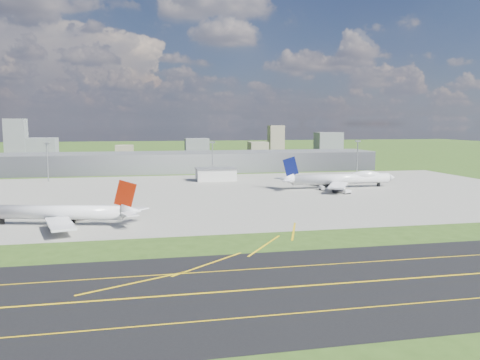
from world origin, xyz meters
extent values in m
plane|color=#314D18|center=(0.00, 150.00, 0.00)|extent=(1400.00, 1400.00, 0.00)
cube|color=black|center=(0.00, -110.00, 0.03)|extent=(1400.00, 60.00, 0.06)
cube|color=gray|center=(10.00, 40.00, 0.04)|extent=(360.00, 190.00, 0.08)
cube|color=slate|center=(0.00, 165.00, 7.50)|extent=(300.00, 42.00, 15.00)
cube|color=silver|center=(10.00, 100.00, 4.00)|extent=(26.00, 16.00, 8.00)
cylinder|color=gray|center=(-100.00, 115.00, 12.50)|extent=(0.70, 0.70, 25.00)
cube|color=gray|center=(-100.00, 115.00, 25.30)|extent=(3.50, 2.00, 1.20)
cylinder|color=gray|center=(10.00, 115.00, 12.50)|extent=(0.70, 0.70, 25.00)
cube|color=gray|center=(10.00, 115.00, 25.30)|extent=(3.50, 2.00, 1.20)
cylinder|color=gray|center=(120.00, 115.00, 12.50)|extent=(0.70, 0.70, 25.00)
cube|color=gray|center=(120.00, 115.00, 25.30)|extent=(3.50, 2.00, 1.20)
cylinder|color=white|center=(-70.63, -27.01, 4.92)|extent=(51.66, 17.78, 5.37)
cone|color=white|center=(-41.98, -34.16, 5.64)|extent=(8.25, 6.94, 5.37)
cube|color=maroon|center=(-72.37, -26.57, 3.26)|extent=(41.83, 12.44, 1.16)
cube|color=white|center=(-66.34, -41.23, 3.31)|extent=(14.15, 24.59, 0.81)
cube|color=white|center=(-60.16, -16.47, 3.31)|extent=(21.96, 22.33, 0.81)
cube|color=maroon|center=(-44.15, -33.62, 12.08)|extent=(8.76, 2.59, 10.81)
cylinder|color=#38383D|center=(-67.64, -37.44, 1.61)|extent=(5.47, 3.97, 2.86)
cylinder|color=#38383D|center=(-63.09, -19.20, 1.61)|extent=(5.47, 3.97, 2.86)
cube|color=black|center=(-66.40, -32.21, 1.12)|extent=(1.65, 1.39, 2.24)
cube|color=black|center=(-64.45, -24.40, 1.12)|extent=(1.65, 1.39, 2.24)
cube|color=black|center=(-90.60, -22.02, 1.12)|extent=(1.65, 1.39, 2.24)
cylinder|color=white|center=(78.36, 48.66, 5.42)|extent=(61.23, 7.61, 6.11)
cone|color=white|center=(111.36, 49.47, 5.42)|extent=(5.08, 6.23, 6.11)
cone|color=white|center=(43.88, 47.81, 6.21)|extent=(8.03, 6.30, 6.11)
cube|color=navy|center=(80.33, 48.71, 3.53)|extent=(50.15, 3.74, 1.28)
ellipsoid|color=white|center=(94.24, 49.05, 7.25)|extent=(19.70, 6.59, 5.50)
cube|color=white|center=(69.15, 63.40, 3.65)|extent=(21.90, 28.09, 0.89)
cube|color=white|center=(69.88, 33.49, 3.65)|extent=(20.94, 28.39, 0.89)
cube|color=#080E40|center=(46.34, 47.87, 13.40)|extent=(9.83, 0.73, 11.91)
cylinder|color=#38383D|center=(73.02, 57.40, 1.77)|extent=(5.50, 3.29, 3.15)
cylinder|color=#38383D|center=(67.09, 67.11, 1.77)|extent=(5.50, 3.29, 3.15)
cylinder|color=#38383D|center=(73.46, 39.67, 1.77)|extent=(5.50, 3.29, 3.15)
cylinder|color=#38383D|center=(68.01, 29.68, 1.77)|extent=(5.50, 3.29, 3.15)
cube|color=black|center=(72.34, 52.95, 1.23)|extent=(1.61, 1.22, 2.46)
cube|color=black|center=(72.56, 44.08, 1.23)|extent=(1.61, 1.22, 2.46)
cube|color=black|center=(102.99, 49.27, 1.23)|extent=(1.61, 1.22, 2.46)
cube|color=#E2AF0D|center=(-50.86, -10.97, 1.16)|extent=(4.17, 3.30, 1.46)
cube|color=black|center=(-50.86, -10.97, 0.43)|extent=(3.70, 3.19, 0.70)
cube|color=silver|center=(63.11, 41.07, 1.45)|extent=(2.19, 4.69, 2.04)
cube|color=black|center=(63.11, 41.07, 0.43)|extent=(2.27, 4.00, 0.70)
cube|color=silver|center=(71.46, 24.54, 1.36)|extent=(4.58, 3.14, 1.86)
cube|color=black|center=(71.46, 24.54, 0.43)|extent=(4.01, 3.04, 0.70)
cube|color=slate|center=(-140.00, 300.00, 12.00)|extent=(28.00, 22.00, 24.00)
cube|color=gray|center=(-60.00, 340.00, 7.00)|extent=(20.00, 18.00, 14.00)
cube|color=slate|center=(20.00, 310.00, 11.00)|extent=(26.00, 20.00, 22.00)
cube|color=gray|center=(100.00, 350.00, 8.00)|extent=(22.00, 24.00, 16.00)
cube|color=slate|center=(180.00, 320.00, 14.00)|extent=(30.00, 22.00, 28.00)
cube|color=slate|center=(-180.00, 360.00, 22.00)|extent=(22.00, 20.00, 44.00)
cube|color=gray|center=(140.00, 410.00, 18.00)|extent=(20.00, 18.00, 36.00)
cylinder|color=#382314|center=(-110.00, 265.00, 1.50)|extent=(0.70, 0.70, 3.00)
sphere|color=black|center=(-110.00, 265.00, 4.88)|extent=(6.75, 6.75, 6.75)
cylinder|color=#382314|center=(-20.00, 280.00, 1.80)|extent=(0.70, 0.70, 3.60)
sphere|color=black|center=(-20.00, 280.00, 5.85)|extent=(8.10, 8.10, 8.10)
cylinder|color=#382314|center=(70.00, 275.00, 1.70)|extent=(0.70, 0.70, 3.40)
sphere|color=black|center=(70.00, 275.00, 5.53)|extent=(7.65, 7.65, 7.65)
cylinder|color=#382314|center=(160.00, 285.00, 1.40)|extent=(0.70, 0.70, 2.80)
sphere|color=black|center=(160.00, 285.00, 4.55)|extent=(6.30, 6.30, 6.30)
camera|label=1|loc=(-36.33, -211.70, 38.24)|focal=35.00mm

